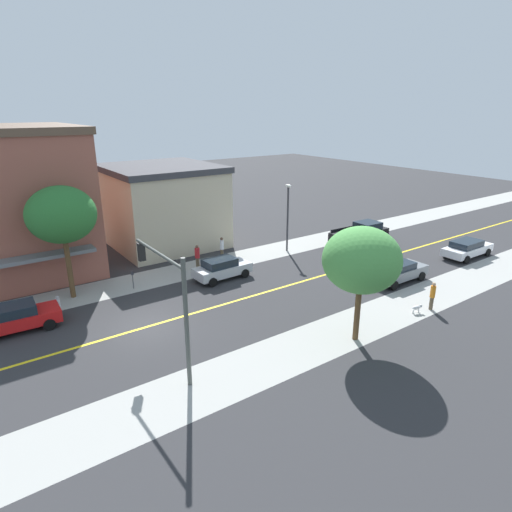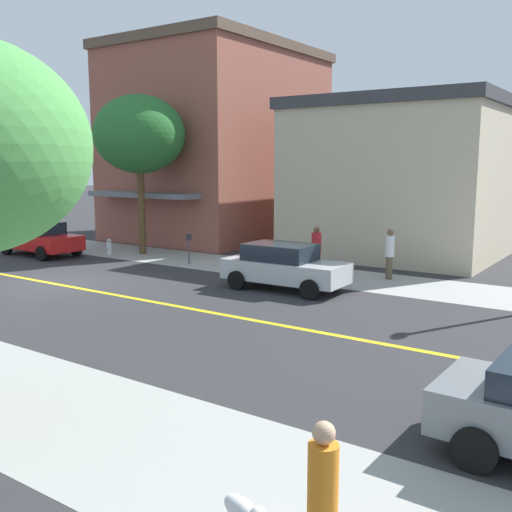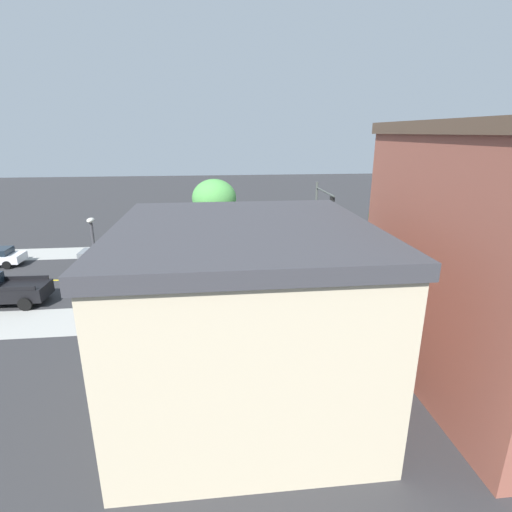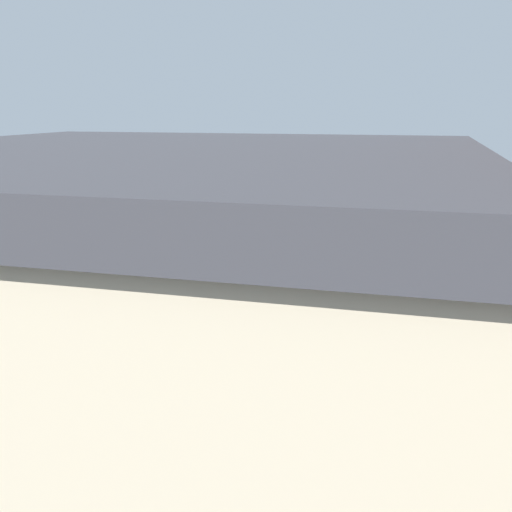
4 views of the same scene
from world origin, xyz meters
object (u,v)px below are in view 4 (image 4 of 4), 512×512
street_tree_left_near (323,172)px  small_dog (223,245)px  silver_sedan_left_curb (305,319)px  parking_meter (502,359)px  grey_sedan_right_curb (136,250)px  pedestrian_orange_shirt (204,232)px  pedestrian_white_shirt (202,349)px  pedestrian_red_shirt (299,349)px  street_lamp (46,237)px

street_tree_left_near → small_dog: (0.01, 5.32, -4.09)m
silver_sedan_left_curb → small_dog: (11.49, 6.59, -0.46)m
parking_meter → grey_sedan_right_curb: size_ratio=0.28×
silver_sedan_left_curb → pedestrian_orange_shirt: (11.70, 7.69, 0.16)m
parking_meter → grey_sedan_right_curb: (9.53, 15.62, -0.08)m
pedestrian_orange_shirt → small_dog: (-0.22, -1.10, -0.62)m
street_tree_left_near → pedestrian_orange_shirt: (0.23, 6.42, -3.47)m
pedestrian_white_shirt → pedestrian_red_shirt: bearing=-62.0°
street_tree_left_near → silver_sedan_left_curb: bearing=-173.7°
street_lamp → small_dog: street_lamp is taller
street_tree_left_near → pedestrian_red_shirt: 14.89m
street_tree_left_near → parking_meter: 15.57m
street_lamp → silver_sedan_left_curb: bearing=-73.9°
silver_sedan_left_curb → pedestrian_orange_shirt: pedestrian_orange_shirt is taller
street_tree_left_near → pedestrian_red_shirt: bearing=-173.5°
pedestrian_orange_shirt → small_dog: size_ratio=2.58×
pedestrian_red_shirt → pedestrian_white_shirt: bearing=-21.6°
parking_meter → pedestrian_red_shirt: 5.54m
parking_meter → street_tree_left_near: bearing=28.0°
silver_sedan_left_curb → pedestrian_orange_shirt: size_ratio=2.37×
silver_sedan_left_curb → small_dog: size_ratio=6.13×
pedestrian_orange_shirt → pedestrian_white_shirt: (-15.35, -5.46, 0.03)m
street_lamp → pedestrian_white_shirt: street_lamp is taller
parking_meter → pedestrian_white_shirt: bearing=102.1°
silver_sedan_left_curb → pedestrian_orange_shirt: 14.01m
pedestrian_orange_shirt → pedestrian_red_shirt: 16.70m
parking_meter → pedestrian_red_shirt: pedestrian_red_shirt is taller
silver_sedan_left_curb → pedestrian_red_shirt: size_ratio=2.29×
small_dog → silver_sedan_left_curb: bearing=136.1°
pedestrian_orange_shirt → pedestrian_white_shirt: bearing=2.4°
street_tree_left_near → parking_meter: street_tree_left_near is taller
silver_sedan_left_curb → grey_sedan_right_curb: (7.62, 9.80, -0.03)m
parking_meter → pedestrian_red_shirt: size_ratio=0.70×
pedestrian_white_shirt → pedestrian_red_shirt: pedestrian_red_shirt is taller
street_lamp → pedestrian_white_shirt: bearing=-103.6°
street_tree_left_near → parking_meter: bearing=-152.0°
pedestrian_orange_shirt → small_dog: 1.28m
parking_meter → street_lamp: (-0.36, 13.73, 2.74)m
pedestrian_orange_shirt → small_dog: bearing=61.7°
street_lamp → grey_sedan_right_curb: (9.89, 1.90, -2.82)m
parking_meter → small_dog: (13.40, 12.42, -0.51)m
street_tree_left_near → pedestrian_orange_shirt: size_ratio=3.45×
parking_meter → pedestrian_white_shirt: (-1.73, 8.06, 0.14)m
street_tree_left_near → silver_sedan_left_curb: 12.10m
parking_meter → silver_sedan_left_curb: 6.13m
pedestrian_red_shirt → street_tree_left_near: bearing=-120.6°
pedestrian_orange_shirt → silver_sedan_left_curb: bearing=16.2°
grey_sedan_right_curb → small_dog: grey_sedan_right_curb is taller
pedestrian_white_shirt → small_dog: size_ratio=2.67×
pedestrian_orange_shirt → pedestrian_white_shirt: 16.29m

